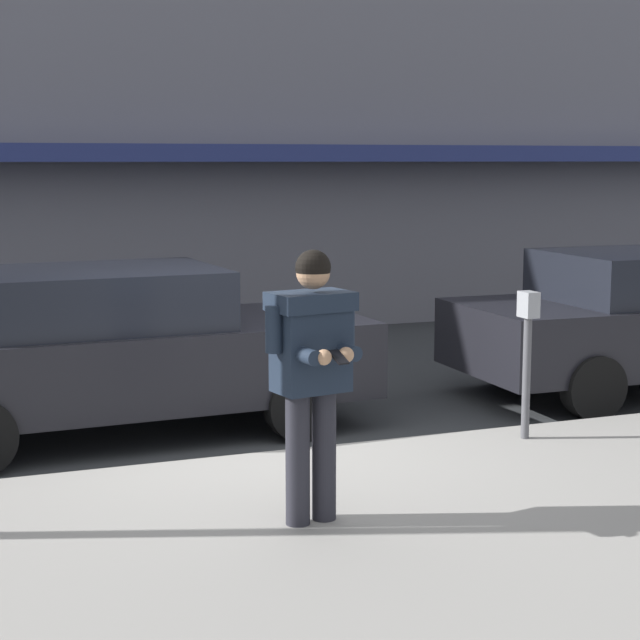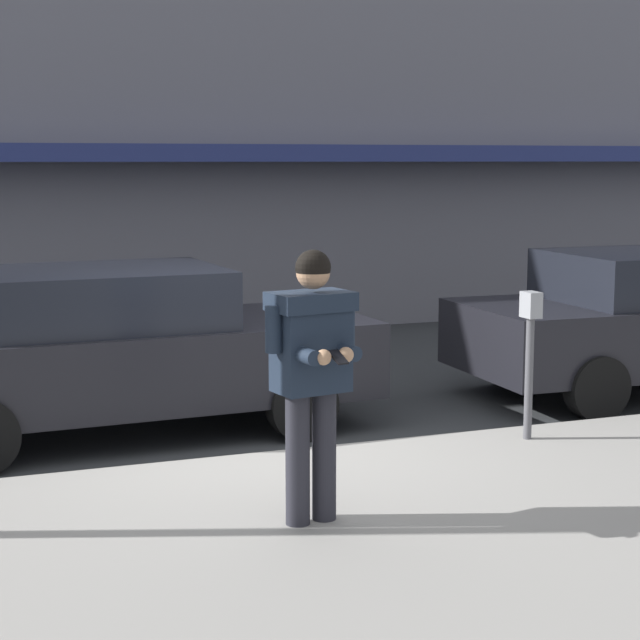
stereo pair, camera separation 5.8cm
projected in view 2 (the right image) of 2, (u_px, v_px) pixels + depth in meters
ground_plane at (255, 462)px, 8.95m from camera, size 80.00×80.00×0.00m
sidewalk at (544, 555)px, 6.65m from camera, size 32.00×5.30×0.14m
curb_paint_line at (363, 449)px, 9.34m from camera, size 28.00×0.12×0.01m
parked_sedan_mid at (122, 349)px, 9.76m from camera, size 4.57×2.07×1.54m
man_texting_on_phone at (312, 357)px, 6.89m from camera, size 0.64×0.62×1.81m
parking_meter at (530, 343)px, 9.03m from camera, size 0.12×0.18×1.27m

